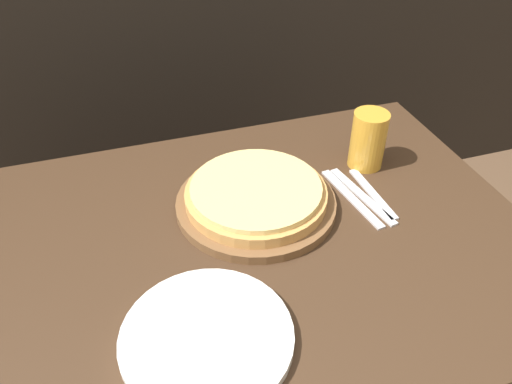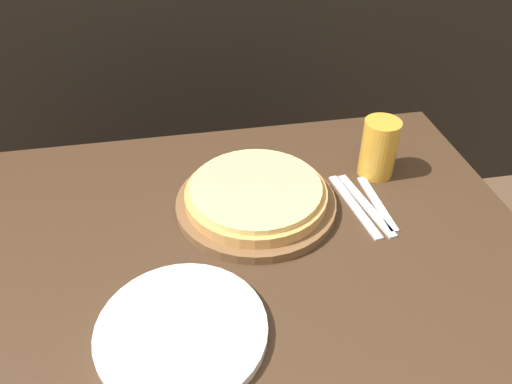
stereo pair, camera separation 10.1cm
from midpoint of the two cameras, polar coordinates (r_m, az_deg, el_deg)
dining_table at (r=1.25m, az=-0.28°, el=-17.95°), size 1.18×0.81×0.73m
pizza_on_board at (r=1.02m, az=2.84°, el=-0.75°), size 0.33×0.33×0.06m
beer_glass at (r=1.14m, az=16.42°, el=5.00°), size 0.08×0.08×0.13m
dinner_plate at (r=0.82m, az=-4.88°, el=-15.69°), size 0.27×0.27×0.02m
fork at (r=1.07m, az=13.85°, el=-1.67°), size 0.05×0.21×0.00m
dinner_knife at (r=1.08m, az=15.08°, el=-1.50°), size 0.06×0.21×0.00m
spoon at (r=1.09m, az=16.28°, el=-1.34°), size 0.02×0.18×0.00m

